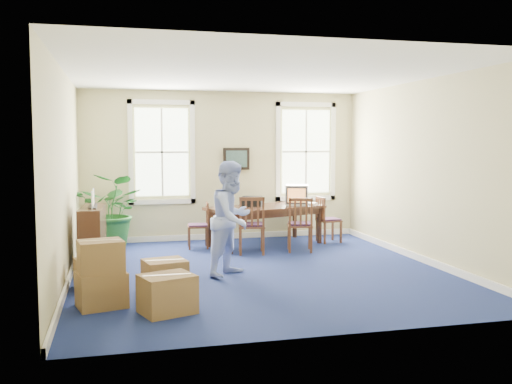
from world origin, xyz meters
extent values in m
plane|color=navy|center=(0.00, 0.00, 0.00)|extent=(6.50, 6.50, 0.00)
plane|color=white|center=(0.00, 0.00, 3.20)|extent=(6.50, 6.50, 0.00)
plane|color=#C4BB88|center=(0.00, 3.25, 1.60)|extent=(6.50, 0.00, 6.50)
plane|color=#C4BB88|center=(0.00, -3.25, 1.60)|extent=(6.50, 0.00, 6.50)
plane|color=#C4BB88|center=(-3.00, 0.00, 1.60)|extent=(0.00, 6.50, 6.50)
plane|color=#C4BB88|center=(3.00, 0.00, 1.60)|extent=(0.00, 6.50, 6.50)
cube|color=white|center=(0.00, 3.22, 0.06)|extent=(6.00, 0.04, 0.12)
cube|color=white|center=(-2.97, 0.00, 0.06)|extent=(0.04, 6.50, 0.12)
cube|color=white|center=(2.97, 0.00, 0.06)|extent=(0.04, 6.50, 0.12)
cube|color=white|center=(1.73, 2.27, 0.83)|extent=(0.21, 0.23, 0.05)
cube|color=black|center=(0.44, 2.33, 0.90)|extent=(0.47, 0.39, 0.20)
imported|color=#9FB4FA|center=(-0.48, -0.17, 0.91)|extent=(1.11, 1.11, 1.82)
cube|color=#3D2116|center=(-2.65, 0.84, 0.49)|extent=(0.43, 1.27, 0.98)
imported|color=#1C5820|center=(-2.33, 2.66, 0.75)|extent=(1.70, 1.61, 1.50)
camera|label=1|loc=(-2.25, -8.95, 2.11)|focal=40.00mm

